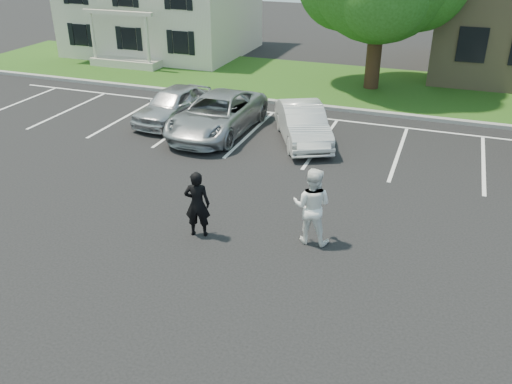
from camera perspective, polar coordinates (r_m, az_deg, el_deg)
ground_plane at (r=13.32m, az=-1.49°, el=-6.63°), size 90.00×90.00×0.00m
curb at (r=23.85m, az=9.24°, el=8.59°), size 40.00×0.30×0.15m
grass_strip at (r=27.64m, az=10.97°, el=10.87°), size 44.00×8.00×0.08m
stall_lines at (r=20.81m, az=11.28°, el=5.54°), size 34.00×5.36×0.01m
man_black_suit at (r=13.78m, az=-6.20°, el=-1.27°), size 0.74×0.58×1.78m
man_white_shirt at (r=13.44m, az=5.90°, el=-1.47°), size 1.00×0.79×2.01m
car_silver_west at (r=22.35m, az=-8.67°, el=9.11°), size 2.12×4.29×1.40m
car_silver_minivan at (r=20.85m, az=-4.12°, el=8.16°), size 2.56×5.34×1.47m
car_white_sedan at (r=19.99m, az=4.94°, el=7.19°), size 3.21×4.42×1.39m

